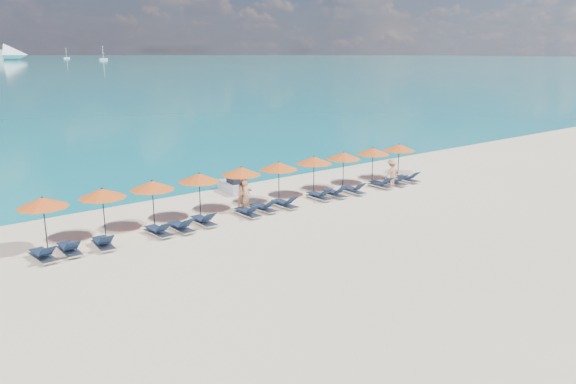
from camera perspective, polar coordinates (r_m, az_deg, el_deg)
ground at (r=26.37m, az=4.06°, el=-3.78°), size 1400.00×1400.00×0.00m
sailboat_near at (r=521.57m, az=-18.25°, el=12.73°), size 6.68×2.23×12.26m
sailboat_far at (r=634.09m, az=-21.57°, el=12.58°), size 5.88×1.96×10.78m
jetski at (r=33.25m, az=-5.68°, el=0.59°), size 1.24×2.46×0.84m
beachgoer_a at (r=28.80m, az=-4.28°, el=-0.44°), size 0.74×0.74×1.73m
beachgoer_b at (r=29.34m, az=-4.40°, el=-0.04°), size 0.94×0.58×1.86m
beachgoer_c at (r=34.87m, az=10.49°, el=1.93°), size 1.14×0.59×1.72m
umbrella_0 at (r=25.32m, az=-23.66°, el=-0.98°), size 2.10×2.10×2.28m
umbrella_1 at (r=26.00m, az=-18.35°, el=-0.12°), size 2.10×2.10×2.28m
umbrella_2 at (r=26.88m, az=-13.64°, el=0.66°), size 2.10×2.10×2.28m
umbrella_3 at (r=28.07m, az=-9.02°, el=1.45°), size 2.10×2.10×2.28m
umbrella_4 at (r=29.33m, az=-4.78°, el=2.13°), size 2.10×2.10×2.28m
umbrella_5 at (r=30.53m, az=-0.94°, el=2.65°), size 2.10×2.10×2.28m
umbrella_6 at (r=32.19m, az=2.66°, el=3.24°), size 2.10×2.10×2.28m
umbrella_7 at (r=33.69m, az=5.67°, el=3.68°), size 2.10×2.10×2.28m
umbrella_8 at (r=35.48m, az=8.64°, el=4.12°), size 2.10×2.10×2.28m
umbrella_9 at (r=37.16m, az=11.23°, el=4.46°), size 2.10×2.10×2.28m
lounger_0 at (r=24.45m, az=-23.62°, el=-5.86°), size 0.77×1.75×0.66m
lounger_1 at (r=24.77m, az=-21.33°, el=-5.39°), size 0.65×1.71×0.66m
lounger_2 at (r=25.01m, az=-18.26°, el=-4.93°), size 0.77×1.75×0.66m
lounger_3 at (r=25.98m, az=-13.04°, el=-3.85°), size 0.74×1.74×0.66m
lounger_4 at (r=26.35m, az=-10.81°, el=-3.48°), size 0.65×1.71×0.66m
lounger_5 at (r=27.12m, az=-8.58°, el=-2.88°), size 0.63×1.70×0.66m
lounger_6 at (r=28.26m, az=-4.12°, el=-2.05°), size 0.62×1.70×0.66m
lounger_7 at (r=29.06m, az=-2.50°, el=-1.57°), size 0.79×1.75×0.66m
lounger_8 at (r=29.74m, az=-0.32°, el=-1.18°), size 0.71×1.73×0.66m
lounger_9 at (r=31.39m, az=3.21°, el=-0.38°), size 0.63×1.70×0.66m
lounger_10 at (r=32.03m, az=4.77°, el=-0.11°), size 0.65×1.71×0.66m
lounger_11 at (r=32.90m, az=6.65°, el=0.22°), size 0.71×1.73×0.66m
lounger_12 at (r=34.53m, az=9.42°, el=0.79°), size 0.65×1.71×0.66m
lounger_13 at (r=35.35m, az=10.79°, el=1.04°), size 0.70×1.73×0.66m
lounger_14 at (r=36.42m, az=12.07°, el=1.36°), size 0.70×1.73×0.66m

